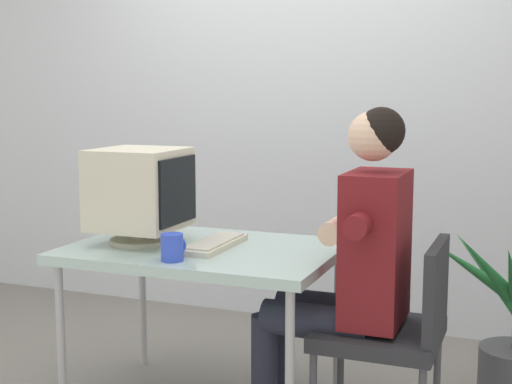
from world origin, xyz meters
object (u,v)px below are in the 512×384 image
keyboard (214,244)px  person_seated (348,263)px  desk (204,258)px  office_chair (395,326)px  desk_mug (173,247)px  crt_monitor (140,190)px

keyboard → person_seated: size_ratio=0.32×
desk → office_chair: bearing=-2.0°
office_chair → desk_mug: bearing=-162.9°
person_seated → desk_mug: (-0.64, -0.26, 0.07)m
crt_monitor → keyboard: bearing=6.4°
keyboard → person_seated: person_seated is taller
desk_mug → desk: bearing=90.5°
person_seated → desk_mug: size_ratio=12.26×
office_chair → desk_mug: 0.92m
keyboard → office_chair: (0.79, -0.03, -0.26)m
desk → office_chair: 0.86m
person_seated → desk_mug: 0.70m
person_seated → crt_monitor: bearing=-179.5°
keyboard → person_seated: 0.60m
crt_monitor → office_chair: (1.13, 0.01, -0.48)m
keyboard → office_chair: bearing=-2.2°
desk_mug → person_seated: bearing=21.7°
person_seated → desk: bearing=177.4°
person_seated → keyboard: bearing=177.1°
office_chair → person_seated: 0.30m
desk → keyboard: keyboard is taller
crt_monitor → desk_mug: bearing=-40.7°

